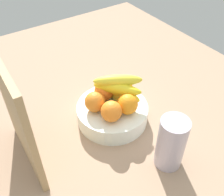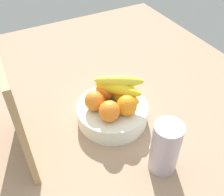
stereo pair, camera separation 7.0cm
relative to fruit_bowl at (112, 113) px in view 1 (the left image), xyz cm
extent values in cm
cube|color=#A28267|center=(-3.96, -0.14, -4.68)|extent=(180.00, 140.00, 3.00)
cylinder|color=white|center=(0.00, 0.00, 0.00)|extent=(25.41, 25.41, 6.37)
sphere|color=orange|center=(-4.91, 3.56, 6.75)|extent=(7.13, 7.13, 7.13)
sphere|color=orange|center=(-5.08, -2.87, 6.75)|extent=(7.13, 7.13, 7.13)
sphere|color=orange|center=(1.92, -6.23, 6.75)|extent=(7.13, 7.13, 7.13)
sphere|color=orange|center=(5.26, -0.35, 6.75)|extent=(7.13, 7.13, 7.13)
sphere|color=orange|center=(2.05, 5.65, 6.75)|extent=(7.13, 7.13, 7.13)
ellipsoid|color=yellow|center=(1.65, -3.89, 5.18)|extent=(17.13, 4.60, 4.00)
ellipsoid|color=yellow|center=(1.24, -3.82, 7.38)|extent=(17.35, 9.52, 4.00)
ellipsoid|color=yellow|center=(0.84, -2.75, 9.58)|extent=(15.48, 14.14, 4.00)
ellipsoid|color=yellow|center=(2.04, -3.80, 11.78)|extent=(12.04, 16.69, 4.00)
cube|color=tan|center=(0.59, 31.17, 14.82)|extent=(28.04, 2.64, 36.00)
cylinder|color=#BBB0C1|center=(-25.12, -4.11, 5.86)|extent=(8.51, 8.51, 18.08)
camera|label=1|loc=(-56.39, 37.93, 67.46)|focal=42.42mm
camera|label=2|loc=(-60.01, 31.89, 67.46)|focal=42.42mm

